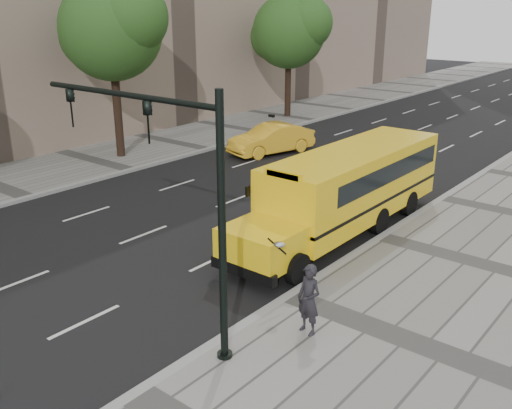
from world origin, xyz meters
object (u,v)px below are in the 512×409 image
Objects in this scene: tree_c at (290,31)px; pedestrian at (309,300)px; taxi_near at (284,200)px; taxi_far at (271,139)px; traffic_signal at (176,186)px; school_bus at (350,184)px; tree_b at (112,28)px.

tree_c is 30.24m from pedestrian.
taxi_far reaches higher than taxi_near.
taxi_far is at bearing 121.09° from traffic_signal.
traffic_signal is (0.69, -9.22, 2.33)m from school_bus.
traffic_signal is (15.59, -25.92, -2.13)m from tree_c.
school_bus is 2.89× the size of taxi_near.
taxi_near is 10.01m from traffic_signal.
traffic_signal is (3.38, -8.78, 3.41)m from taxi_near.
taxi_far is 19.59m from traffic_signal.
pedestrian is at bearing -24.98° from tree_b.
tree_b is 1.88× the size of taxi_far.
tree_b is 18.98m from traffic_signal.
tree_c is at bearing 135.79° from pedestrian.
tree_b is 20.60m from pedestrian.
tree_b is at bearing 175.23° from school_bus.
taxi_near is 10.19m from taxi_far.
school_bus is 6.25× the size of pedestrian.
tree_b reaches higher than pedestrian.
tree_b is at bearing -90.00° from tree_c.
taxi_near is at bearing 111.03° from traffic_signal.
school_bus is at bearing -22.25° from taxi_far.
tree_b is 15.47m from tree_c.
tree_b is at bearing -116.69° from taxi_far.
school_bus is 11.86m from taxi_far.
taxi_far is at bearing -59.07° from tree_c.
tree_b reaches higher than taxi_near.
tree_c reaches higher than pedestrian.
traffic_signal is at bearing -58.97° from tree_c.
tree_c reaches higher than taxi_near.
tree_c reaches higher than taxi_far.
taxi_far is 2.72× the size of pedestrian.
pedestrian is 4.36m from traffic_signal.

